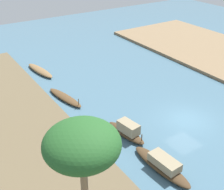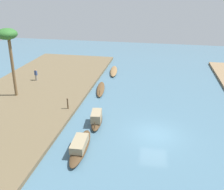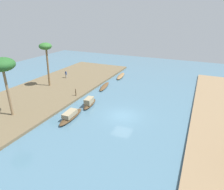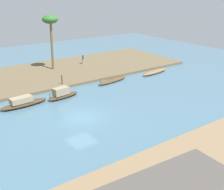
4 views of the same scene
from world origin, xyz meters
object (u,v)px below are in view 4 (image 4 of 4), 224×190
object	(u,v)px
palm_tree_left_near	(50,22)
sampan_with_tall_canopy	(155,72)
sampan_foreground	(112,80)
mooring_post	(62,80)
person_on_near_bank	(83,60)
sampan_midstream	(23,103)
sampan_open_hull	(62,94)

from	to	relation	value
palm_tree_left_near	sampan_with_tall_canopy	bearing A→B (deg)	140.30
sampan_foreground	mooring_post	size ratio (longest dim) A/B	4.29
sampan_with_tall_canopy	person_on_near_bank	xyz separation A→B (m)	(6.27, -9.61, 0.77)
sampan_midstream	person_on_near_bank	distance (m)	17.07
mooring_post	sampan_open_hull	bearing A→B (deg)	63.72
sampan_midstream	sampan_open_hull	distance (m)	4.38
sampan_with_tall_canopy	sampan_foreground	bearing A→B (deg)	-10.39
sampan_open_hull	mooring_post	distance (m)	3.99
sampan_foreground	person_on_near_bank	xyz separation A→B (m)	(-1.01, -9.29, 0.81)
sampan_foreground	person_on_near_bank	world-z (taller)	person_on_near_bank
sampan_midstream	sampan_foreground	bearing A→B (deg)	-177.46
sampan_with_tall_canopy	mooring_post	bearing A→B (deg)	-17.68
person_on_near_bank	sampan_midstream	bearing A→B (deg)	148.06
mooring_post	palm_tree_left_near	xyz separation A→B (m)	(-2.14, -7.11, 6.12)
sampan_midstream	mooring_post	bearing A→B (deg)	-155.02
sampan_midstream	sampan_open_hull	world-z (taller)	sampan_open_hull
sampan_with_tall_canopy	mooring_post	xyz separation A→B (m)	(13.52, -2.34, 0.70)
palm_tree_left_near	person_on_near_bank	bearing A→B (deg)	-178.18
sampan_open_hull	palm_tree_left_near	distance (m)	13.11
person_on_near_bank	mooring_post	xyz separation A→B (m)	(7.25, 7.27, -0.08)
sampan_open_hull	sampan_foreground	size ratio (longest dim) A/B	0.78
sampan_midstream	sampan_open_hull	xyz separation A→B (m)	(-4.37, 0.24, 0.09)
person_on_near_bank	palm_tree_left_near	size ratio (longest dim) A/B	0.20
sampan_midstream	person_on_near_bank	xyz separation A→B (m)	(-13.37, -10.59, 0.59)
sampan_midstream	sampan_foreground	size ratio (longest dim) A/B	1.01
sampan_open_hull	sampan_foreground	distance (m)	8.15
sampan_with_tall_canopy	sampan_open_hull	bearing A→B (deg)	-3.31
sampan_foreground	palm_tree_left_near	size ratio (longest dim) A/B	0.65
person_on_near_bank	sampan_open_hull	bearing A→B (deg)	159.94
sampan_midstream	mooring_post	distance (m)	6.99
sampan_midstream	palm_tree_left_near	size ratio (longest dim) A/B	0.66
sampan_with_tall_canopy	mooring_post	distance (m)	13.74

